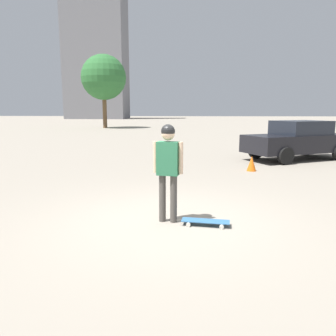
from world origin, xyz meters
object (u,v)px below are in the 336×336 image
object	(u,v)px
skateboard	(205,221)
traffic_cone	(252,164)
person	(168,162)
car_parked_near	(298,140)

from	to	relation	value
skateboard	traffic_cone	xyz separation A→B (m)	(5.26, -1.63, 0.17)
person	car_parked_near	size ratio (longest dim) A/B	0.37
skateboard	traffic_cone	distance (m)	5.51
person	skateboard	bearing A→B (deg)	-2.44
person	traffic_cone	distance (m)	5.66
car_parked_near	traffic_cone	world-z (taller)	car_parked_near
person	traffic_cone	xyz separation A→B (m)	(5.12, -2.28, -0.83)
person	car_parked_near	world-z (taller)	person
traffic_cone	skateboard	bearing A→B (deg)	162.76
car_parked_near	traffic_cone	size ratio (longest dim) A/B	9.69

